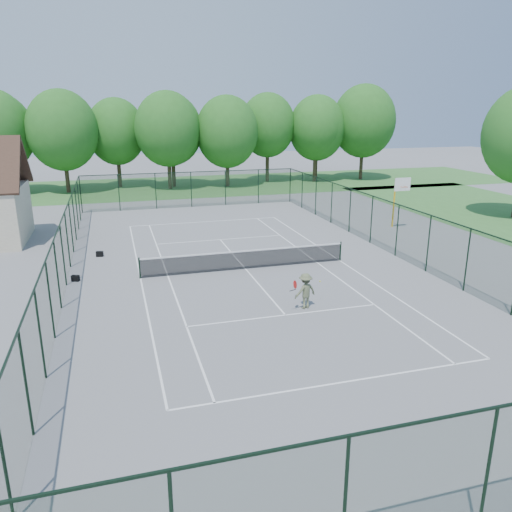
# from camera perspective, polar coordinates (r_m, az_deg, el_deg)

# --- Properties ---
(ground) EXTENTS (140.00, 140.00, 0.00)m
(ground) POSITION_cam_1_polar(r_m,az_deg,el_deg) (26.59, -1.20, -1.50)
(ground) COLOR gray
(ground) RESTS_ON ground
(grass_far) EXTENTS (80.00, 16.00, 0.01)m
(grass_far) POSITION_cam_1_polar(r_m,az_deg,el_deg) (55.43, -9.32, 7.85)
(grass_far) COLOR #407B36
(grass_far) RESTS_ON ground
(court_lines) EXTENTS (11.05, 23.85, 0.01)m
(court_lines) POSITION_cam_1_polar(r_m,az_deg,el_deg) (26.59, -1.20, -1.49)
(court_lines) COLOR white
(court_lines) RESTS_ON ground
(tennis_net) EXTENTS (11.08, 0.08, 1.10)m
(tennis_net) POSITION_cam_1_polar(r_m,az_deg,el_deg) (26.41, -1.21, -0.31)
(tennis_net) COLOR black
(tennis_net) RESTS_ON ground
(fence_enclosure) EXTENTS (18.05, 36.05, 3.02)m
(fence_enclosure) POSITION_cam_1_polar(r_m,az_deg,el_deg) (26.14, -1.22, 1.75)
(fence_enclosure) COLOR #1B361F
(fence_enclosure) RESTS_ON ground
(tree_line_far) EXTENTS (39.40, 6.40, 9.70)m
(tree_line_far) POSITION_cam_1_polar(r_m,az_deg,el_deg) (54.85, -9.62, 14.03)
(tree_line_far) COLOR #413120
(tree_line_far) RESTS_ON ground
(basketball_goal) EXTENTS (1.20, 1.43, 3.65)m
(basketball_goal) POSITION_cam_1_polar(r_m,az_deg,el_deg) (36.41, 15.99, 6.99)
(basketball_goal) COLOR yellow
(basketball_goal) RESTS_ON ground
(sports_bag_a) EXTENTS (0.43, 0.35, 0.30)m
(sports_bag_a) POSITION_cam_1_polar(r_m,az_deg,el_deg) (26.29, -19.94, -2.41)
(sports_bag_a) COLOR black
(sports_bag_a) RESTS_ON ground
(sports_bag_b) EXTENTS (0.43, 0.32, 0.30)m
(sports_bag_b) POSITION_cam_1_polar(r_m,az_deg,el_deg) (30.16, -17.44, 0.22)
(sports_bag_b) COLOR black
(sports_bag_b) RESTS_ON ground
(tennis_player) EXTENTS (1.73, 0.94, 1.56)m
(tennis_player) POSITION_cam_1_polar(r_m,az_deg,el_deg) (21.36, 5.66, -3.99)
(tennis_player) COLOR #5F6545
(tennis_player) RESTS_ON ground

